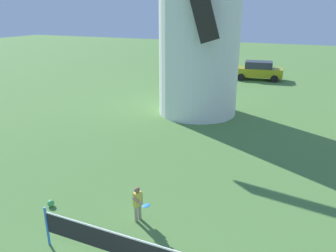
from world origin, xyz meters
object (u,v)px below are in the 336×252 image
Objects in this scene: windmill at (200,0)px; player_far at (138,202)px; parked_car_mustard at (258,70)px; stray_ball at (51,203)px; tennis_net at (131,249)px; parked_car_blue at (198,66)px.

player_far is (1.91, -10.59, -5.56)m from windmill.
windmill is 3.23× the size of parked_car_mustard.
stray_ball is (-2.80, -0.44, -0.50)m from player_far.
parked_car_mustard is (1.61, 11.29, -5.35)m from windmill.
tennis_net is 23.72m from parked_car_mustard.
windmill is at bearing -71.28° from parked_car_blue.
stray_ball is at bearing -94.59° from windmill.
parked_car_mustard is at bearing 92.73° from tennis_net.
tennis_net is at bearing -20.71° from stray_ball.
parked_car_blue is 5.47m from parked_car_mustard.
player_far is at bearing 8.97° from stray_ball.
player_far is 2.88m from stray_ball.
windmill reaches higher than player_far.
windmill is at bearing -98.13° from parked_car_mustard.
tennis_net is 4.63× the size of player_far.
parked_car_blue is at bearing 108.72° from windmill.
parked_car_blue reaches higher than player_far.
tennis_net is 1.99m from player_far.
parked_car_mustard reaches higher than stray_ball.
tennis_net is at bearing -65.42° from player_far.
parked_car_blue reaches higher than tennis_net.
windmill is 12.64× the size of player_far.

